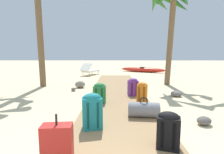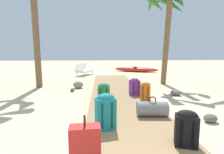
{
  "view_description": "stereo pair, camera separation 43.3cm",
  "coord_description": "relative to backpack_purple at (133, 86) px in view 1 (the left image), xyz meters",
  "views": [
    {
      "loc": [
        -0.13,
        -0.88,
        1.37
      ],
      "look_at": [
        -0.17,
        5.23,
        0.55
      ],
      "focal_mm": 28.28,
      "sensor_mm": 36.0,
      "label": 1
    },
    {
      "loc": [
        -0.56,
        -0.87,
        1.37
      ],
      "look_at": [
        -0.17,
        5.23,
        0.55
      ],
      "focal_mm": 28.28,
      "sensor_mm": 36.0,
      "label": 2
    }
  ],
  "objects": [
    {
      "name": "rock_right_near",
      "position": [
        1.14,
        -2.06,
        -0.28
      ],
      "size": [
        0.36,
        0.34,
        0.16
      ],
      "primitive_type": "ellipsoid",
      "rotation": [
        0.0,
        0.0,
        1.99
      ],
      "color": "#5B5651",
      "rests_on": "ground"
    },
    {
      "name": "suitcase_red",
      "position": [
        -1.22,
        -3.53,
        -0.02
      ],
      "size": [
        0.34,
        0.2,
        0.65
      ],
      "color": "red",
      "rests_on": "boardwalk"
    },
    {
      "name": "duffel_bag_grey",
      "position": [
        0.01,
        -1.86,
        -0.13
      ],
      "size": [
        0.65,
        0.36,
        0.42
      ],
      "color": "slate",
      "rests_on": "boardwalk"
    },
    {
      "name": "backpack_black",
      "position": [
        0.13,
        -3.06,
        -0.01
      ],
      "size": [
        0.35,
        0.28,
        0.52
      ],
      "color": "black",
      "rests_on": "boardwalk"
    },
    {
      "name": "backpack_green",
      "position": [
        -0.97,
        -0.81,
        -0.01
      ],
      "size": [
        0.32,
        0.28,
        0.53
      ],
      "color": "#237538",
      "rests_on": "boardwalk"
    },
    {
      "name": "palm_tree_near_right",
      "position": [
        1.74,
        2.12,
        2.89
      ],
      "size": [
        2.2,
        2.28,
        4.03
      ],
      "color": "brown",
      "rests_on": "ground"
    },
    {
      "name": "backpack_purple",
      "position": [
        0.0,
        0.0,
        0.0
      ],
      "size": [
        0.33,
        0.3,
        0.54
      ],
      "color": "#6B2D84",
      "rests_on": "boardwalk"
    },
    {
      "name": "backpack_orange",
      "position": [
        0.16,
        -0.72,
        -0.0
      ],
      "size": [
        0.31,
        0.27,
        0.53
      ],
      "color": "orange",
      "rests_on": "boardwalk"
    },
    {
      "name": "kayak",
      "position": [
        1.56,
        7.67,
        -0.18
      ],
      "size": [
        3.28,
        2.06,
        0.37
      ],
      "color": "red",
      "rests_on": "ground"
    },
    {
      "name": "boardwalk",
      "position": [
        -0.48,
        0.31,
        -0.32
      ],
      "size": [
        1.72,
        9.5,
        0.08
      ],
      "primitive_type": "cube",
      "color": "#9E7A51",
      "rests_on": "ground"
    },
    {
      "name": "rock_right_mid",
      "position": [
        1.42,
        0.21,
        -0.28
      ],
      "size": [
        0.42,
        0.39,
        0.17
      ],
      "primitive_type": "ellipsoid",
      "rotation": [
        0.0,
        0.0,
        1.31
      ],
      "color": "slate",
      "rests_on": "ground"
    },
    {
      "name": "rock_left_far",
      "position": [
        -1.94,
        1.64,
        -0.23
      ],
      "size": [
        0.43,
        0.42,
        0.27
      ],
      "primitive_type": "ellipsoid",
      "rotation": [
        0.0,
        0.0,
        1.67
      ],
      "color": "gray",
      "rests_on": "ground"
    },
    {
      "name": "lounge_chair",
      "position": [
        -2.1,
        5.79,
        -0.03
      ],
      "size": [
        1.18,
        1.67,
        0.77
      ],
      "color": "white",
      "rests_on": "ground"
    },
    {
      "name": "backpack_teal",
      "position": [
        -0.97,
        -2.42,
        0.05
      ],
      "size": [
        0.37,
        0.3,
        0.62
      ],
      "color": "#197A7F",
      "rests_on": "boardwalk"
    },
    {
      "name": "rock_left_near",
      "position": [
        -2.07,
        1.0,
        -0.3
      ],
      "size": [
        0.2,
        0.23,
        0.13
      ],
      "primitive_type": "ellipsoid",
      "rotation": [
        0.0,
        0.0,
        1.87
      ],
      "color": "#5B5651",
      "rests_on": "ground"
    },
    {
      "name": "ground_plane",
      "position": [
        -0.48,
        -0.64,
        -0.36
      ],
      "size": [
        60.0,
        60.0,
        0.0
      ],
      "primitive_type": "plane",
      "color": "beige"
    }
  ]
}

